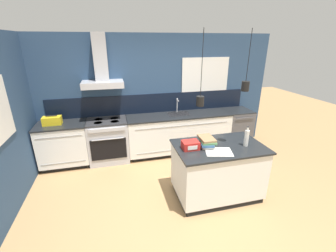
{
  "coord_description": "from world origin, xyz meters",
  "views": [
    {
      "loc": [
        -0.87,
        -2.85,
        2.44
      ],
      "look_at": [
        0.04,
        0.7,
        1.05
      ],
      "focal_mm": 24.0,
      "sensor_mm": 36.0,
      "label": 1
    }
  ],
  "objects": [
    {
      "name": "oven_range",
      "position": [
        -1.02,
        1.69,
        0.46
      ],
      "size": [
        0.81,
        0.66,
        0.91
      ],
      "color": "#B5B5BA",
      "rests_on": "ground_plane"
    },
    {
      "name": "bottle_on_island",
      "position": [
        1.09,
        -0.08,
        1.05
      ],
      "size": [
        0.07,
        0.07,
        0.32
      ],
      "color": "silver",
      "rests_on": "kitchen_island"
    },
    {
      "name": "wall_left",
      "position": [
        -2.43,
        0.7,
        1.3
      ],
      "size": [
        0.08,
        3.8,
        2.6
      ],
      "color": "navy",
      "rests_on": "ground_plane"
    },
    {
      "name": "yellow_toolbox",
      "position": [
        -2.04,
        1.69,
        0.99
      ],
      "size": [
        0.34,
        0.18,
        0.19
      ],
      "color": "gold",
      "rests_on": "counter_run_left"
    },
    {
      "name": "red_supply_box",
      "position": [
        0.22,
        0.03,
        0.97
      ],
      "size": [
        0.25,
        0.19,
        0.12
      ],
      "color": "red",
      "rests_on": "kitchen_island"
    },
    {
      "name": "counter_run_left",
      "position": [
        -1.9,
        1.69,
        0.46
      ],
      "size": [
        0.95,
        0.64,
        0.91
      ],
      "color": "black",
      "rests_on": "ground_plane"
    },
    {
      "name": "ground_plane",
      "position": [
        0.0,
        0.0,
        0.0
      ],
      "size": [
        16.0,
        16.0,
        0.0
      ],
      "primitive_type": "plane",
      "color": "#A87F51",
      "rests_on": "ground"
    },
    {
      "name": "paper_pile",
      "position": [
        0.59,
        -0.18,
        0.91
      ],
      "size": [
        0.44,
        0.38,
        0.01
      ],
      "color": "silver",
      "rests_on": "kitchen_island"
    },
    {
      "name": "dishwasher",
      "position": [
        2.0,
        1.69,
        0.46
      ],
      "size": [
        0.59,
        0.65,
        0.91
      ],
      "color": "#4C4C51",
      "rests_on": "ground_plane"
    },
    {
      "name": "wall_back",
      "position": [
        -0.06,
        2.0,
        1.35
      ],
      "size": [
        5.6,
        2.14,
        2.6
      ],
      "color": "navy",
      "rests_on": "ground_plane"
    },
    {
      "name": "book_stack",
      "position": [
        0.5,
        0.08,
        0.98
      ],
      "size": [
        0.28,
        0.38,
        0.14
      ],
      "color": "beige",
      "rests_on": "kitchen_island"
    },
    {
      "name": "counter_run_sink",
      "position": [
        0.55,
        1.69,
        0.46
      ],
      "size": [
        2.34,
        0.64,
        1.24
      ],
      "color": "black",
      "rests_on": "ground_plane"
    },
    {
      "name": "kitchen_island",
      "position": [
        0.69,
        0.02,
        0.46
      ],
      "size": [
        1.39,
        0.87,
        0.91
      ],
      "color": "black",
      "rests_on": "ground_plane"
    }
  ]
}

